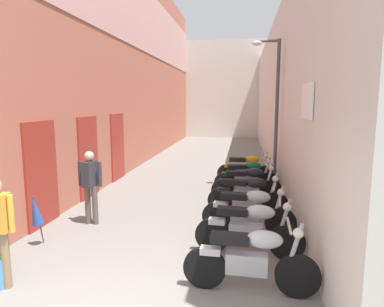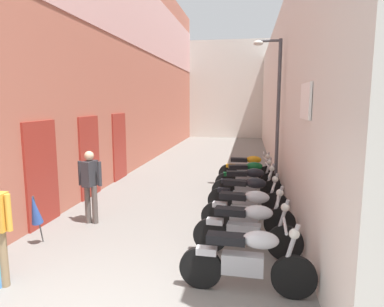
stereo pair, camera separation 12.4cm
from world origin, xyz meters
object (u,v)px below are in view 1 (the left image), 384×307
object	(u,v)px
motorcycle_nearest	(251,258)
street_lamp	(273,104)
motorcycle_seventh	(247,168)
motorcycle_third	(249,210)
motorcycle_fourth	(248,194)
motorcycle_sixth	(247,176)
pedestrian_mid_alley	(90,182)
motorcycle_second	(250,227)
motorcycle_fifth	(247,183)
umbrella_leaning	(36,210)

from	to	relation	value
motorcycle_nearest	street_lamp	size ratio (longest dim) A/B	0.43
motorcycle_seventh	motorcycle_nearest	bearing A→B (deg)	-90.00
motorcycle_third	motorcycle_fourth	bearing A→B (deg)	90.00
motorcycle_sixth	street_lamp	bearing A→B (deg)	22.54
pedestrian_mid_alley	motorcycle_second	bearing A→B (deg)	-17.85
motorcycle_seventh	street_lamp	bearing A→B (deg)	-51.71
pedestrian_mid_alley	motorcycle_fourth	bearing A→B (deg)	17.27
motorcycle_third	motorcycle_fourth	size ratio (longest dim) A/B	1.00
motorcycle_sixth	motorcycle_seventh	xyz separation A→B (m)	(0.00, 1.17, 0.00)
motorcycle_fifth	street_lamp	xyz separation A→B (m)	(0.69, 1.20, 2.03)
motorcycle_fifth	motorcycle_sixth	size ratio (longest dim) A/B	1.01
motorcycle_third	umbrella_leaning	world-z (taller)	motorcycle_third
motorcycle_nearest	motorcycle_third	distance (m)	2.10
motorcycle_nearest	pedestrian_mid_alley	world-z (taller)	pedestrian_mid_alley
motorcycle_third	motorcycle_sixth	size ratio (longest dim) A/B	1.00
motorcycle_nearest	motorcycle_third	bearing A→B (deg)	90.00
motorcycle_third	motorcycle_fourth	xyz separation A→B (m)	(0.00, 1.15, 0.00)
motorcycle_second	street_lamp	distance (m)	4.86
motorcycle_nearest	motorcycle_fourth	world-z (taller)	same
motorcycle_sixth	umbrella_leaning	xyz separation A→B (m)	(-3.76, -4.27, 0.18)
motorcycle_fifth	pedestrian_mid_alley	distance (m)	3.94
motorcycle_fifth	pedestrian_mid_alley	size ratio (longest dim) A/B	1.18
umbrella_leaning	motorcycle_second	bearing A→B (deg)	3.03
motorcycle_nearest	motorcycle_third	xyz separation A→B (m)	(-0.00, 2.10, 0.00)
motorcycle_second	umbrella_leaning	size ratio (longest dim) A/B	1.91
motorcycle_seventh	umbrella_leaning	world-z (taller)	motorcycle_seventh
motorcycle_fifth	street_lamp	world-z (taller)	street_lamp
motorcycle_second	street_lamp	world-z (taller)	street_lamp
pedestrian_mid_alley	street_lamp	world-z (taller)	street_lamp
motorcycle_second	motorcycle_fourth	xyz separation A→B (m)	(-0.00, 2.09, 0.00)
motorcycle_sixth	motorcycle_second	bearing A→B (deg)	-90.00
motorcycle_nearest	street_lamp	xyz separation A→B (m)	(0.69, 5.52, 2.03)
motorcycle_sixth	motorcycle_fifth	bearing A→B (deg)	-89.99
motorcycle_fifth	street_lamp	bearing A→B (deg)	59.91
motorcycle_fourth	motorcycle_seventh	distance (m)	3.15
motorcycle_nearest	motorcycle_second	xyz separation A→B (m)	(-0.00, 1.16, 0.00)
pedestrian_mid_alley	motorcycle_nearest	bearing A→B (deg)	-33.90
motorcycle_sixth	pedestrian_mid_alley	world-z (taller)	pedestrian_mid_alley
motorcycle_third	street_lamp	distance (m)	4.04
motorcycle_second	motorcycle_third	world-z (taller)	same
pedestrian_mid_alley	motorcycle_third	bearing A→B (deg)	-2.12
motorcycle_second	pedestrian_mid_alley	bearing A→B (deg)	162.15
motorcycle_fifth	motorcycle_fourth	bearing A→B (deg)	-90.00
motorcycle_seventh	pedestrian_mid_alley	xyz separation A→B (m)	(-3.31, -4.17, 0.42)
motorcycle_nearest	motorcycle_second	size ratio (longest dim) A/B	1.00
pedestrian_mid_alley	street_lamp	xyz separation A→B (m)	(4.00, 3.30, 1.62)
motorcycle_sixth	umbrella_leaning	distance (m)	5.70
motorcycle_fourth	motorcycle_seventh	bearing A→B (deg)	90.00
motorcycle_nearest	motorcycle_seventh	xyz separation A→B (m)	(0.00, 6.40, 0.00)
motorcycle_fifth	motorcycle_seventh	world-z (taller)	same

